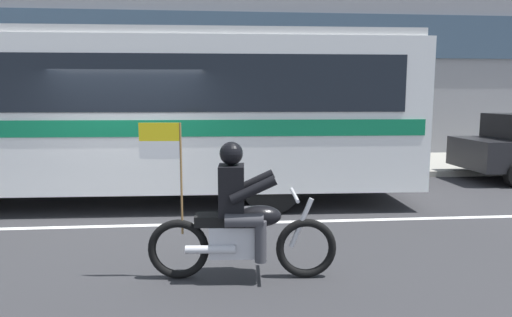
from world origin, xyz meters
TOP-DOWN VIEW (x-y plane):
  - ground_plane at (0.00, 0.00)m, footprint 60.00×60.00m
  - sidewalk_curb at (0.00, 5.10)m, footprint 28.00×3.80m
  - lane_center_stripe at (0.00, -0.60)m, footprint 26.60×0.14m
  - transit_bus at (-1.00, 1.19)m, footprint 12.55×2.90m
  - motorcycle_with_rider at (1.73, -2.83)m, footprint 2.19×0.64m

SIDE VIEW (x-z plane):
  - ground_plane at x=0.00m, z-range 0.00..0.00m
  - lane_center_stripe at x=0.00m, z-range 0.00..0.01m
  - sidewalk_curb at x=0.00m, z-range 0.00..0.15m
  - motorcycle_with_rider at x=1.73m, z-range -0.22..1.55m
  - transit_bus at x=-1.00m, z-range 0.27..3.49m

